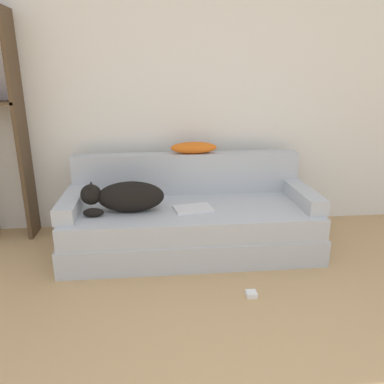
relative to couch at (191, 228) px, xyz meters
The scene contains 9 objects.
wall_back 1.32m from the couch, 78.27° to the left, with size 7.89×0.06×2.70m.
couch is the anchor object (origin of this frame).
couch_backrest 0.53m from the couch, 90.00° to the left, with size 2.02×0.15×0.36m.
couch_arm_left 0.99m from the couch, behind, with size 0.15×0.69×0.12m.
couch_arm_right 0.99m from the couch, ahead, with size 0.15×0.69×0.12m.
dog 0.62m from the couch, behind, with size 0.65×0.24×0.25m.
laptop 0.23m from the couch, 83.79° to the right, with size 0.33×0.26×0.02m.
throw_pillow 0.71m from the couch, 80.35° to the left, with size 0.41×0.16×0.10m.
power_adapter 0.84m from the couch, 66.03° to the right, with size 0.07×0.07×0.03m.
Camera 1 is at (-0.41, -0.70, 1.44)m, focal length 35.00 mm.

